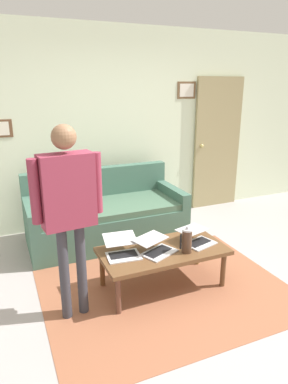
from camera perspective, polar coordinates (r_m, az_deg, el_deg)
ground_plane at (r=3.48m, az=6.60°, el=-16.65°), size 7.68×7.68×0.00m
area_rug at (r=3.53m, az=3.79°, el=-15.90°), size 2.34×1.80×0.01m
back_wall at (r=4.94m, az=-5.74°, el=10.47°), size 7.04×0.11×2.70m
interior_door at (r=5.69m, az=11.99°, el=7.78°), size 0.82×0.09×2.05m
couch at (r=4.49m, az=-6.39°, el=-4.07°), size 1.95×0.90×0.88m
coffee_table at (r=3.42m, az=3.15°, el=-10.02°), size 1.23×0.62×0.41m
laptop_left at (r=3.33m, az=2.00°, el=-9.17°), size 0.43×0.43×0.12m
laptop_center at (r=3.29m, az=-3.61°, el=-9.50°), size 0.34×0.40×0.15m
laptop_right at (r=3.55m, az=8.74°, el=-7.58°), size 0.38×0.40×0.12m
french_press at (r=3.32m, az=7.09°, el=-7.96°), size 0.12×0.10×0.27m
person_standing at (r=2.80m, az=-12.43°, el=-1.29°), size 0.59×0.23×1.66m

